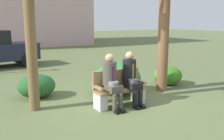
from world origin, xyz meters
The scene contains 7 objects.
ground_plane centered at (0.00, 0.00, 0.00)m, with size 80.00×80.00×0.00m, color #5A673E.
park_bench centered at (-0.20, -0.07, 0.39)m, with size 1.32×0.44×0.90m.
seated_man_left centered at (-0.50, -0.19, 0.74)m, with size 0.34×0.72×1.34m.
seated_man_right centered at (0.08, -0.19, 0.75)m, with size 0.34×0.72×1.35m.
shrub_near_bench centered at (0.33, 0.88, 0.45)m, with size 1.44×1.32×0.90m, color #227130.
shrub_mid_lawn centered at (2.33, 0.91, 0.31)m, with size 0.98×0.90×0.61m, color #367E20.
shrub_far_lawn centered at (-1.82, 1.67, 0.32)m, with size 1.04×0.95×0.65m, color #215528.
Camera 1 is at (-3.55, -5.40, 2.13)m, focal length 41.42 mm.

